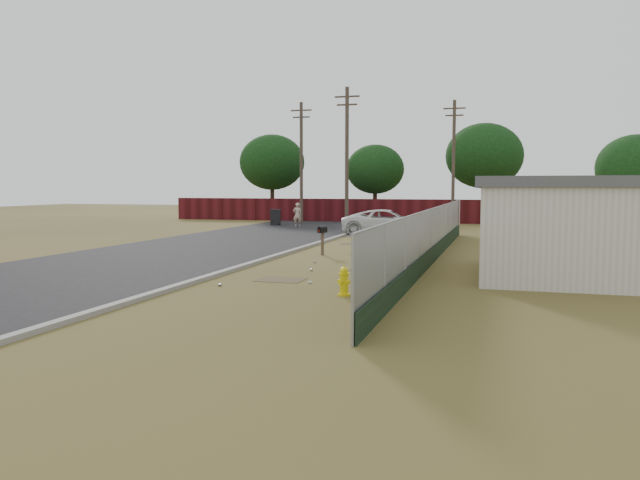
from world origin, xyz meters
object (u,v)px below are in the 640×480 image
(mailbox, at_px, (322,232))
(trash_bin, at_px, (276,217))
(pickup_truck, at_px, (388,222))
(pedestrian, at_px, (297,215))
(fire_hydrant, at_px, (344,282))

(mailbox, bearing_deg, trash_bin, 116.11)
(pickup_truck, bearing_deg, trash_bin, 47.69)
(pickup_truck, distance_m, trash_bin, 11.32)
(pickup_truck, bearing_deg, pedestrian, 46.87)
(fire_hydrant, distance_m, pickup_truck, 20.23)
(fire_hydrant, height_order, pedestrian, pedestrian)
(pedestrian, distance_m, trash_bin, 2.47)
(fire_hydrant, distance_m, mailbox, 9.46)
(mailbox, xyz_separation_m, trash_bin, (-8.64, 17.62, -0.36))
(fire_hydrant, relative_size, pickup_truck, 0.15)
(fire_hydrant, height_order, pickup_truck, pickup_truck)
(mailbox, bearing_deg, pedestrian, 111.85)
(mailbox, bearing_deg, pickup_truck, 86.61)
(mailbox, distance_m, pickup_truck, 11.20)
(mailbox, relative_size, trash_bin, 1.05)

